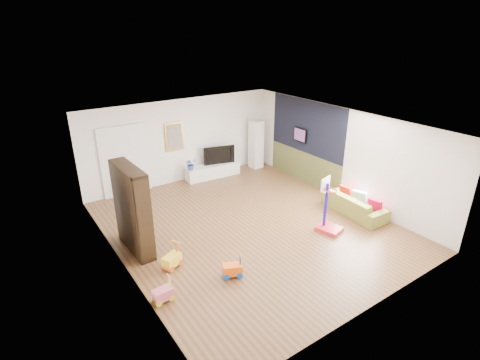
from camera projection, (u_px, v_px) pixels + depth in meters
floor at (249, 225)px, 9.75m from camera, size 6.50×7.50×0.00m
ceiling at (250, 124)px, 8.70m from camera, size 6.50×7.50×0.00m
wall_back at (181, 141)px, 12.07m from camera, size 6.50×0.00×2.70m
wall_front at (377, 247)px, 6.38m from camera, size 6.50×0.00×2.70m
wall_left at (118, 213)px, 7.53m from camera, size 0.00×7.50×2.70m
wall_right at (339, 154)px, 10.92m from camera, size 0.00×7.50×2.70m
navy_accent at (307, 127)px, 11.78m from camera, size 0.01×3.20×1.70m
olive_wainscot at (304, 167)px, 12.31m from camera, size 0.01×3.20×1.00m
doorway at (125, 162)px, 11.17m from camera, size 1.45×0.06×2.10m
painting_back at (174, 137)px, 11.84m from camera, size 0.62×0.06×0.92m
artwork_right at (300, 135)px, 12.02m from camera, size 0.04×0.56×0.46m
media_console at (213, 171)px, 12.74m from camera, size 1.91×0.59×0.44m
tall_cabinet at (256, 144)px, 13.36m from camera, size 0.43×0.43×1.72m
bookshelf at (132, 210)px, 8.36m from camera, size 0.41×1.41×2.05m
sofa at (354, 204)px, 10.28m from camera, size 0.80×1.87×0.54m
basketball_hoop at (332, 206)px, 9.23m from camera, size 0.63×0.70×1.42m
ride_on_yellow at (171, 256)px, 7.99m from camera, size 0.48×0.40×0.55m
ride_on_orange at (232, 266)px, 7.71m from camera, size 0.46×0.38×0.52m
ride_on_pink at (162, 290)px, 7.02m from camera, size 0.38×0.25×0.50m
child at (142, 184)px, 11.13m from camera, size 0.38×0.38×0.90m
tv at (218, 154)px, 12.72m from camera, size 1.08×0.40×0.62m
vase_plant at (191, 164)px, 12.16m from camera, size 0.36×0.31×0.39m
pillow_left at (375, 205)px, 9.89m from camera, size 0.14×0.37×0.36m
pillow_center at (359, 197)px, 10.35m from camera, size 0.22×0.40×0.39m
pillow_right at (346, 191)px, 10.69m from camera, size 0.12×0.36×0.36m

